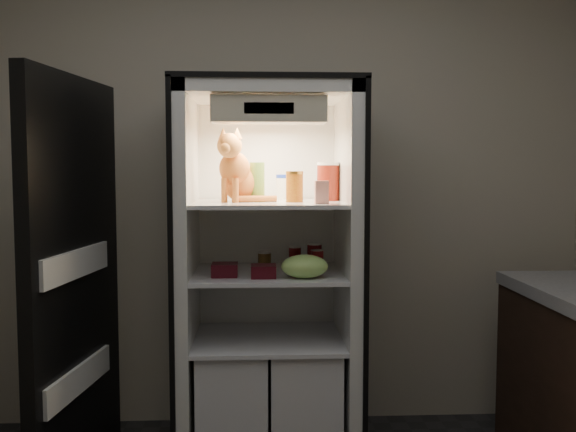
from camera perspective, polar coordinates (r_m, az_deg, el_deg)
The scene contains 16 objects.
room_shell at distance 1.84m, azimuth -1.02°, elevation 9.35°, with size 3.60×3.60×3.60m.
refrigerator at distance 3.29m, azimuth -1.80°, elevation -7.37°, with size 0.90×0.72×1.88m.
fridge_door at distance 2.96m, azimuth -18.44°, elevation -6.50°, with size 0.19×0.87×1.85m.
tabby_cat at distance 3.18m, azimuth -4.47°, elevation 3.73°, with size 0.30×0.36×0.36m.
parmesan_shaker at distance 3.18m, azimuth -2.75°, elevation 3.05°, with size 0.07×0.07×0.19m.
mayo_tub at distance 3.35m, azimuth -0.27°, elevation 2.59°, with size 0.09×0.09×0.13m.
salsa_jar at distance 3.12m, azimuth 0.58°, elevation 2.63°, with size 0.09×0.09×0.15m.
pepper_jar at distance 3.27m, azimuth 3.59°, elevation 3.09°, with size 0.12×0.12×0.19m.
cream_carton at distance 2.98m, azimuth 3.00°, elevation 2.12°, with size 0.06×0.06×0.11m, color white.
soda_can_a at distance 3.27m, azimuth 0.62°, elevation -3.76°, with size 0.06×0.06×0.11m.
soda_can_b at distance 3.23m, azimuth 2.37°, elevation -3.68°, with size 0.07×0.07×0.14m.
soda_can_c at distance 3.15m, azimuth 2.61°, elevation -4.07°, with size 0.06×0.06×0.12m.
condiment_jar at distance 3.27m, azimuth -2.10°, elevation -3.95°, with size 0.07×0.07×0.09m.
grape_bag at distance 3.02m, azimuth 1.48°, elevation -4.50°, with size 0.22×0.16×0.11m, color #96D262.
berry_box_left at distance 3.08m, azimuth -5.64°, elevation -4.78°, with size 0.12×0.12×0.06m, color #440B10.
berry_box_right at distance 3.04m, azimuth -2.19°, elevation -4.92°, with size 0.12×0.12×0.06m, color #440B10.
Camera 1 is at (-0.06, -1.83, 1.46)m, focal length 40.00 mm.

